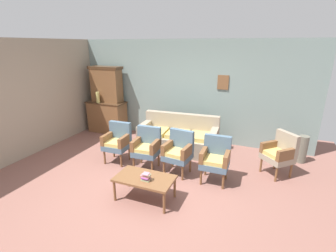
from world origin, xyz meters
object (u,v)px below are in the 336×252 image
object	(u,v)px
floral_couch	(179,138)
armchair_near_cabinet	(215,157)
wingback_chair_by_fireplace	(280,152)
armchair_row_middle	(117,141)
floor_vase_by_wall	(302,149)
vase_on_cabinet	(98,97)
side_cabinet	(107,117)
armchair_by_doorway	(178,150)
armchair_near_couch_end	(147,146)
book_stack_on_table	(146,177)
coffee_table	(145,180)

from	to	relation	value
floral_couch	armchair_near_cabinet	distance (m)	1.60
floral_couch	wingback_chair_by_fireplace	size ratio (longest dim) A/B	2.19
armchair_row_middle	armchair_near_cabinet	xyz separation A→B (m)	(2.23, -0.03, 0.00)
armchair_row_middle	floor_vase_by_wall	xyz separation A→B (m)	(3.90, 1.51, -0.18)
floral_couch	floor_vase_by_wall	xyz separation A→B (m)	(2.81, 0.44, -0.01)
armchair_near_cabinet	floor_vase_by_wall	distance (m)	2.28
vase_on_cabinet	armchair_near_cabinet	world-z (taller)	vase_on_cabinet
side_cabinet	wingback_chair_by_fireplace	xyz separation A→B (m)	(4.79, -0.91, 0.03)
side_cabinet	armchair_near_cabinet	size ratio (longest dim) A/B	1.28
armchair_by_doorway	floor_vase_by_wall	distance (m)	2.87
armchair_near_couch_end	armchair_by_doorway	distance (m)	0.70
armchair_by_doorway	book_stack_on_table	distance (m)	1.17
coffee_table	book_stack_on_table	xyz separation A→B (m)	(0.06, -0.07, 0.11)
side_cabinet	armchair_near_cabinet	xyz separation A→B (m)	(3.64, -1.64, 0.03)
armchair_near_cabinet	book_stack_on_table	bearing A→B (deg)	-129.65
book_stack_on_table	floor_vase_by_wall	world-z (taller)	floor_vase_by_wall
floral_couch	armchair_by_doorway	bearing A→B (deg)	-70.64
armchair_by_doorway	book_stack_on_table	xyz separation A→B (m)	(-0.16, -1.16, -0.02)
armchair_near_cabinet	book_stack_on_table	distance (m)	1.46
armchair_row_middle	armchair_near_cabinet	world-z (taller)	same
side_cabinet	book_stack_on_table	distance (m)	3.87
armchair_by_doorway	wingback_chair_by_fireplace	world-z (taller)	same
armchair_near_couch_end	coffee_table	world-z (taller)	armchair_near_couch_end
vase_on_cabinet	armchair_by_doorway	xyz separation A→B (m)	(3.01, -1.41, -0.59)
floral_couch	armchair_by_doorway	xyz separation A→B (m)	(0.37, -1.06, 0.17)
floral_couch	wingback_chair_by_fireplace	xyz separation A→B (m)	(2.30, -0.37, 0.17)
side_cabinet	vase_on_cabinet	bearing A→B (deg)	-127.21
armchair_near_couch_end	coffee_table	xyz separation A→B (m)	(0.48, -1.05, -0.12)
armchair_by_doorway	book_stack_on_table	world-z (taller)	armchair_by_doorway
coffee_table	armchair_near_couch_end	bearing A→B (deg)	114.65
armchair_by_doorway	armchair_near_couch_end	bearing A→B (deg)	-176.53
armchair_near_couch_end	wingback_chair_by_fireplace	xyz separation A→B (m)	(2.63, 0.73, 0.00)
floral_couch	armchair_near_cabinet	size ratio (longest dim) A/B	2.19
coffee_table	book_stack_on_table	world-z (taller)	book_stack_on_table
floral_couch	wingback_chair_by_fireplace	world-z (taller)	same
floor_vase_by_wall	armchair_by_doorway	bearing A→B (deg)	-148.42
side_cabinet	coffee_table	bearing A→B (deg)	-45.46
book_stack_on_table	floor_vase_by_wall	distance (m)	3.72
armchair_by_doorway	floor_vase_by_wall	world-z (taller)	armchair_by_doorway
coffee_table	vase_on_cabinet	bearing A→B (deg)	138.13
floor_vase_by_wall	book_stack_on_table	bearing A→B (deg)	-134.32
floral_couch	book_stack_on_table	world-z (taller)	floral_couch
armchair_row_middle	vase_on_cabinet	bearing A→B (deg)	137.48
side_cabinet	armchair_by_doorway	xyz separation A→B (m)	(2.87, -1.60, 0.03)
armchair_near_cabinet	vase_on_cabinet	bearing A→B (deg)	158.99
wingback_chair_by_fireplace	armchair_near_couch_end	bearing A→B (deg)	-164.45
side_cabinet	armchair_near_couch_end	xyz separation A→B (m)	(2.16, -1.64, 0.03)
armchair_near_couch_end	armchair_by_doorway	bearing A→B (deg)	3.47
armchair_near_couch_end	book_stack_on_table	xyz separation A→B (m)	(0.54, -1.12, -0.02)
armchair_by_doorway	floral_couch	bearing A→B (deg)	109.36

